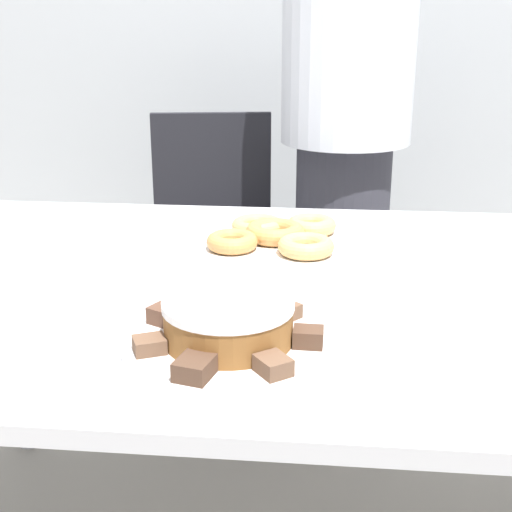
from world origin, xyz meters
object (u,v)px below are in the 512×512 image
Objects in this scene: person_standing at (346,123)px; frosted_cake at (228,321)px; plate_cake at (229,344)px; plate_donuts at (275,242)px; office_chair_left at (213,263)px.

person_standing is 1.21m from frosted_cake.
plate_cake is 0.51m from plate_donuts.
frosted_cake is (-0.03, -0.51, 0.04)m from plate_donuts.
person_standing is at bearing -12.75° from office_chair_left.
plate_donuts is (0.03, 0.51, 0.00)m from plate_cake.
office_chair_left is 4.51× the size of frosted_cake.
plate_cake is (0.22, -1.21, 0.30)m from office_chair_left.
plate_cake and plate_donuts have the same top height.
plate_cake is 1.63× the size of frosted_cake.
frosted_cake is at bearing -99.39° from person_standing.
office_chair_left is 2.43× the size of plate_donuts.
office_chair_left reaches higher than plate_donuts.
plate_cake is 0.88× the size of plate_donuts.
person_standing is 5.27× the size of plate_cake.
plate_donuts is (-0.16, -0.67, -0.17)m from person_standing.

